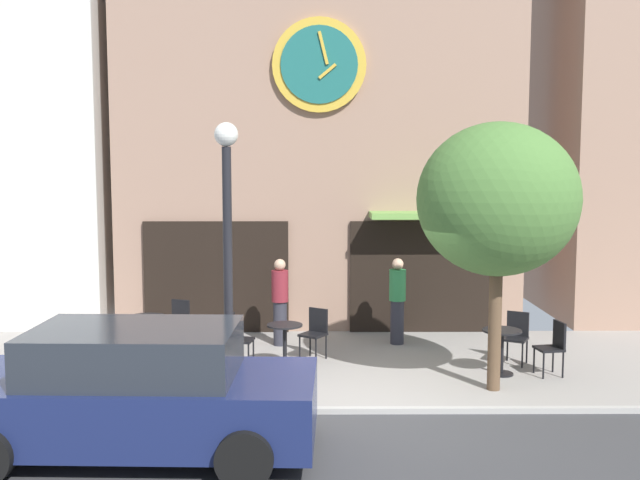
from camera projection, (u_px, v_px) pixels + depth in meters
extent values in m
cube|color=gray|center=(358.00, 366.00, 12.92)|extent=(26.22, 5.08, 0.05)
cube|color=#A8A5A0|center=(368.00, 410.00, 10.41)|extent=(26.22, 0.12, 0.08)
cube|color=#9E7A66|center=(319.00, 115.00, 16.18)|extent=(8.48, 2.45, 9.06)
cylinder|color=gold|center=(319.00, 65.00, 14.81)|extent=(1.88, 0.10, 1.88)
cylinder|color=#1E6660|center=(319.00, 65.00, 14.75)|extent=(1.55, 0.04, 1.55)
cube|color=gold|center=(327.00, 71.00, 14.73)|extent=(0.36, 0.03, 0.32)
cube|color=gold|center=(323.00, 48.00, 14.68)|extent=(0.22, 0.03, 0.65)
cube|color=black|center=(216.00, 277.00, 15.27)|extent=(2.97, 0.10, 2.30)
cube|color=black|center=(422.00, 277.00, 15.29)|extent=(2.97, 0.10, 2.30)
cube|color=#72A84C|center=(438.00, 215.00, 14.85)|extent=(2.71, 0.90, 0.12)
cylinder|color=black|center=(229.00, 379.00, 11.41)|extent=(0.32, 0.32, 0.36)
cylinder|color=black|center=(228.00, 271.00, 11.23)|extent=(0.14, 0.14, 3.74)
sphere|color=white|center=(226.00, 134.00, 11.02)|extent=(0.36, 0.36, 0.36)
cylinder|color=brown|center=(495.00, 323.00, 11.38)|extent=(0.20, 0.20, 2.09)
ellipsoid|color=#4C7A38|center=(498.00, 199.00, 11.18)|extent=(2.45, 2.21, 2.33)
cylinder|color=black|center=(146.00, 337.00, 13.39)|extent=(0.07, 0.07, 0.71)
cylinder|color=black|center=(147.00, 356.00, 13.43)|extent=(0.40, 0.40, 0.03)
cylinder|color=black|center=(146.00, 318.00, 13.36)|extent=(0.78, 0.78, 0.03)
cylinder|color=black|center=(285.00, 347.00, 12.63)|extent=(0.07, 0.07, 0.75)
cylinder|color=black|center=(285.00, 367.00, 12.66)|extent=(0.40, 0.40, 0.03)
cylinder|color=black|center=(285.00, 325.00, 12.59)|extent=(0.60, 0.60, 0.03)
cylinder|color=black|center=(502.00, 353.00, 12.26)|extent=(0.07, 0.07, 0.74)
cylinder|color=black|center=(501.00, 374.00, 12.30)|extent=(0.40, 0.40, 0.03)
cylinder|color=black|center=(502.00, 331.00, 12.22)|extent=(0.65, 0.65, 0.03)
cube|color=black|center=(313.00, 335.00, 13.18)|extent=(0.55, 0.55, 0.04)
cube|color=black|center=(318.00, 320.00, 13.31)|extent=(0.34, 0.24, 0.45)
cylinder|color=black|center=(300.00, 348.00, 13.15)|extent=(0.03, 0.03, 0.45)
cylinder|color=black|center=(316.00, 350.00, 12.97)|extent=(0.03, 0.03, 0.45)
cylinder|color=black|center=(310.00, 344.00, 13.44)|extent=(0.03, 0.03, 0.45)
cylinder|color=black|center=(326.00, 346.00, 13.26)|extent=(0.03, 0.03, 0.45)
cube|color=black|center=(515.00, 339.00, 12.87)|extent=(0.54, 0.54, 0.04)
cube|color=black|center=(518.00, 324.00, 13.01)|extent=(0.35, 0.22, 0.45)
cylinder|color=black|center=(502.00, 353.00, 12.83)|extent=(0.03, 0.03, 0.45)
cylinder|color=black|center=(522.00, 355.00, 12.67)|extent=(0.03, 0.03, 0.45)
cylinder|color=black|center=(507.00, 348.00, 13.12)|extent=(0.03, 0.03, 0.45)
cylinder|color=black|center=(527.00, 351.00, 12.97)|extent=(0.03, 0.03, 0.45)
cube|color=black|center=(549.00, 349.00, 12.20)|extent=(0.46, 0.46, 0.04)
cube|color=black|center=(559.00, 335.00, 12.21)|extent=(0.10, 0.38, 0.45)
cylinder|color=black|center=(534.00, 360.00, 12.36)|extent=(0.03, 0.03, 0.45)
cylinder|color=black|center=(544.00, 365.00, 12.03)|extent=(0.03, 0.03, 0.45)
cylinder|color=black|center=(553.00, 359.00, 12.42)|extent=(0.03, 0.03, 0.45)
cylinder|color=black|center=(563.00, 364.00, 12.08)|extent=(0.03, 0.03, 0.45)
cube|color=black|center=(241.00, 340.00, 12.79)|extent=(0.46, 0.46, 0.04)
cube|color=black|center=(231.00, 327.00, 12.79)|extent=(0.10, 0.38, 0.45)
cylinder|color=black|center=(249.00, 356.00, 12.62)|extent=(0.03, 0.03, 0.45)
cylinder|color=black|center=(253.00, 351.00, 12.95)|extent=(0.03, 0.03, 0.45)
cylinder|color=black|center=(229.00, 355.00, 12.67)|extent=(0.03, 0.03, 0.45)
cylinder|color=black|center=(235.00, 350.00, 13.01)|extent=(0.03, 0.03, 0.45)
cube|color=black|center=(176.00, 325.00, 13.98)|extent=(0.52, 0.52, 0.04)
cube|color=black|center=(181.00, 311.00, 14.12)|extent=(0.37, 0.18, 0.45)
cylinder|color=black|center=(163.00, 338.00, 13.91)|extent=(0.03, 0.03, 0.45)
cylinder|color=black|center=(179.00, 339.00, 13.78)|extent=(0.03, 0.03, 0.45)
cylinder|color=black|center=(173.00, 334.00, 14.22)|extent=(0.03, 0.03, 0.45)
cylinder|color=black|center=(189.00, 335.00, 14.10)|extent=(0.03, 0.03, 0.45)
cylinder|color=#2D2D38|center=(280.00, 323.00, 14.23)|extent=(0.28, 0.28, 0.85)
cylinder|color=maroon|center=(280.00, 286.00, 14.16)|extent=(0.34, 0.34, 0.60)
sphere|color=tan|center=(280.00, 265.00, 14.11)|extent=(0.22, 0.22, 0.22)
cylinder|color=#2D2D38|center=(397.00, 322.00, 14.34)|extent=(0.36, 0.36, 0.85)
cylinder|color=#338C4C|center=(398.00, 285.00, 14.26)|extent=(0.44, 0.44, 0.60)
sphere|color=tan|center=(398.00, 264.00, 14.22)|extent=(0.22, 0.22, 0.22)
cube|color=navy|center=(136.00, 406.00, 8.90)|extent=(4.36, 1.94, 0.75)
cube|color=#262B33|center=(135.00, 352.00, 8.83)|extent=(2.46, 1.66, 0.60)
cylinder|color=black|center=(245.00, 459.00, 8.00)|extent=(0.65, 0.24, 0.64)
cylinder|color=black|center=(262.00, 405.00, 9.79)|extent=(0.65, 0.24, 0.64)
cylinder|color=black|center=(49.00, 403.00, 9.86)|extent=(0.65, 0.24, 0.64)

